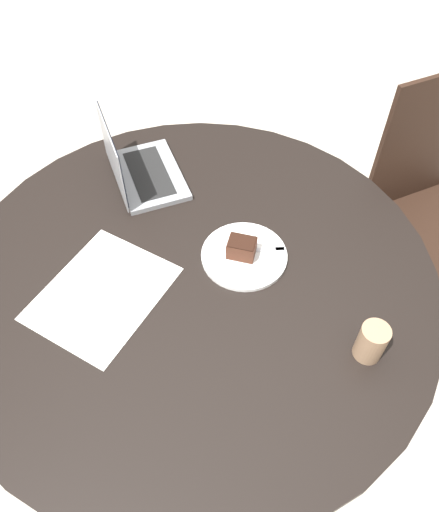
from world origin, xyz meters
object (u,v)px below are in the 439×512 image
(plate, at_px, (244,256))
(coffee_glass, at_px, (371,342))
(chair, at_px, (424,208))
(laptop, at_px, (139,169))

(plate, distance_m, coffee_glass, 0.44)
(chair, bearing_deg, plate, 6.04)
(chair, xyz_separation_m, coffee_glass, (-0.72, 0.40, 0.27))
(plate, xyz_separation_m, coffee_glass, (-0.31, -0.30, 0.05))
(plate, bearing_deg, laptop, 45.59)
(plate, relative_size, coffee_glass, 2.26)
(plate, bearing_deg, coffee_glass, -135.92)
(coffee_glass, xyz_separation_m, laptop, (0.64, 0.64, -0.01))
(chair, height_order, coffee_glass, chair)
(chair, height_order, laptop, chair)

